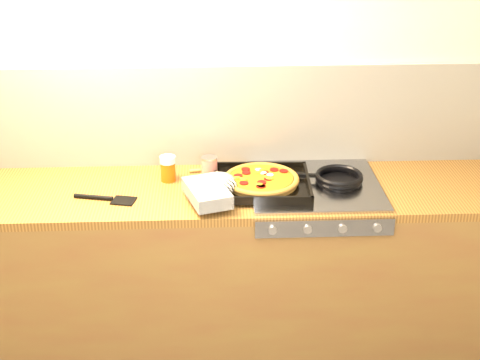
{
  "coord_description": "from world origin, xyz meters",
  "views": [
    {
      "loc": [
        -0.03,
        -1.69,
        2.24
      ],
      "look_at": [
        0.1,
        1.08,
        0.95
      ],
      "focal_mm": 50.0,
      "sensor_mm": 36.0,
      "label": 1
    }
  ],
  "objects_px": {
    "tomato_can": "(209,168)",
    "juice_glass": "(168,168)",
    "frying_pan": "(338,178)",
    "pizza_on_tray": "(246,183)"
  },
  "relations": [
    {
      "from": "pizza_on_tray",
      "to": "tomato_can",
      "type": "relative_size",
      "value": 5.38
    },
    {
      "from": "tomato_can",
      "to": "juice_glass",
      "type": "xyz_separation_m",
      "value": [
        -0.19,
        -0.02,
        0.01
      ]
    },
    {
      "from": "frying_pan",
      "to": "tomato_can",
      "type": "xyz_separation_m",
      "value": [
        -0.6,
        0.1,
        0.02
      ]
    },
    {
      "from": "pizza_on_tray",
      "to": "tomato_can",
      "type": "distance_m",
      "value": 0.23
    },
    {
      "from": "frying_pan",
      "to": "juice_glass",
      "type": "xyz_separation_m",
      "value": [
        -0.79,
        0.08,
        0.03
      ]
    },
    {
      "from": "tomato_can",
      "to": "juice_glass",
      "type": "relative_size",
      "value": 0.89
    },
    {
      "from": "frying_pan",
      "to": "tomato_can",
      "type": "distance_m",
      "value": 0.61
    },
    {
      "from": "pizza_on_tray",
      "to": "juice_glass",
      "type": "bearing_deg",
      "value": 158.28
    },
    {
      "from": "tomato_can",
      "to": "juice_glass",
      "type": "bearing_deg",
      "value": -175.58
    },
    {
      "from": "frying_pan",
      "to": "juice_glass",
      "type": "relative_size",
      "value": 3.11
    }
  ]
}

